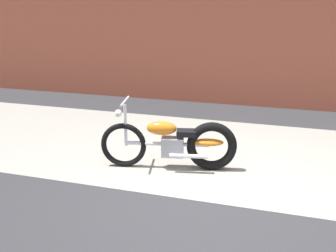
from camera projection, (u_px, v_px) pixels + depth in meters
ground_plane at (208, 202)px, 4.71m from camera, size 80.00×80.00×0.00m
sidewalk_slab at (228, 152)px, 6.31m from camera, size 36.00×3.50×0.01m
motorcycle_orange at (178, 143)px, 5.58m from camera, size 1.98×0.68×1.03m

